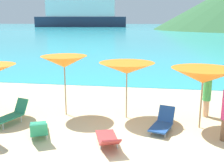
# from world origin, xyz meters

# --- Properties ---
(ground_plane) EXTENTS (50.00, 100.00, 0.30)m
(ground_plane) POSITION_xyz_m (0.00, 10.00, -0.15)
(ground_plane) COLOR beige
(ocean_water) EXTENTS (650.00, 440.00, 0.02)m
(ocean_water) POSITION_xyz_m (0.00, 227.85, 0.01)
(ocean_water) COLOR #2DADBC
(ocean_water) RESTS_ON ground_plane
(umbrella_2) EXTENTS (1.89, 1.89, 2.34)m
(umbrella_2) POSITION_xyz_m (-2.45, 2.92, 2.12)
(umbrella_2) COLOR #9E7F59
(umbrella_2) RESTS_ON ground_plane
(umbrella_3) EXTENTS (2.08, 2.08, 2.14)m
(umbrella_3) POSITION_xyz_m (-0.05, 2.96, 1.93)
(umbrella_3) COLOR #9E7F59
(umbrella_3) RESTS_ON ground_plane
(umbrella_4) EXTENTS (2.23, 2.23, 2.10)m
(umbrella_4) POSITION_xyz_m (2.58, 2.34, 1.85)
(umbrella_4) COLOR #9E7F59
(umbrella_4) RESTS_ON ground_plane
(lounge_chair_2) EXTENTS (0.93, 1.55, 0.78)m
(lounge_chair_2) POSITION_xyz_m (-4.11, 1.70, 0.34)
(lounge_chair_2) COLOR #268C66
(lounge_chair_2) RESTS_ON ground_plane
(lounge_chair_3) EXTENTS (1.00, 1.54, 0.51)m
(lounge_chair_3) POSITION_xyz_m (-0.32, 0.42, 0.24)
(lounge_chair_3) COLOR #A53333
(lounge_chair_3) RESTS_ON ground_plane
(lounge_chair_5) EXTENTS (0.92, 1.40, 0.74)m
(lounge_chair_5) POSITION_xyz_m (1.30, 1.88, 0.29)
(lounge_chair_5) COLOR #1E478C
(lounge_chair_5) RESTS_ON ground_plane
(lounge_chair_6) EXTENTS (1.13, 1.60, 0.69)m
(lounge_chair_6) POSITION_xyz_m (-2.61, 0.70, 0.28)
(lounge_chair_6) COLOR #268C66
(lounge_chair_6) RESTS_ON ground_plane
(beachgoer_1) EXTENTS (0.31, 0.31, 1.71)m
(beachgoer_1) POSITION_xyz_m (2.98, 3.57, 0.91)
(beachgoer_1) COLOR #DBAA84
(beachgoer_1) RESTS_ON ground_plane
(cruise_ship) EXTENTS (63.92, 15.07, 22.90)m
(cruise_ship) POSITION_xyz_m (-51.82, 181.24, 8.84)
(cruise_ship) COLOR #262D47
(cruise_ship) RESTS_ON ocean_water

